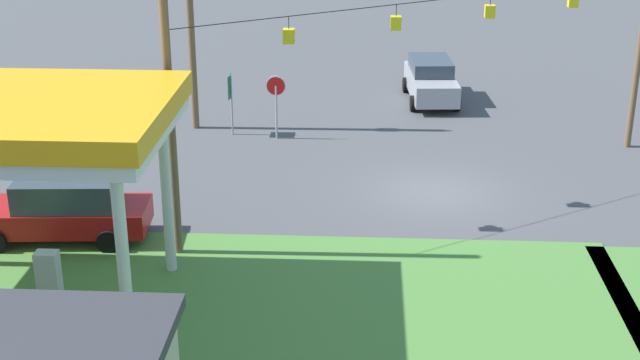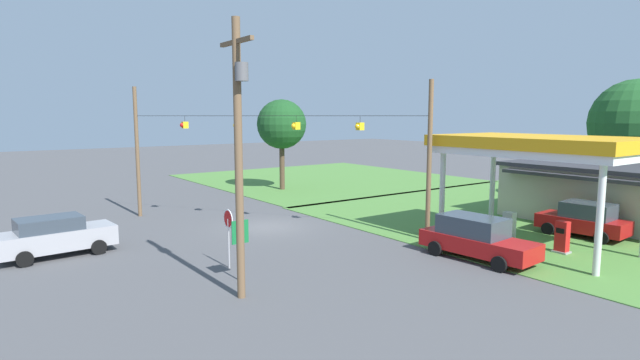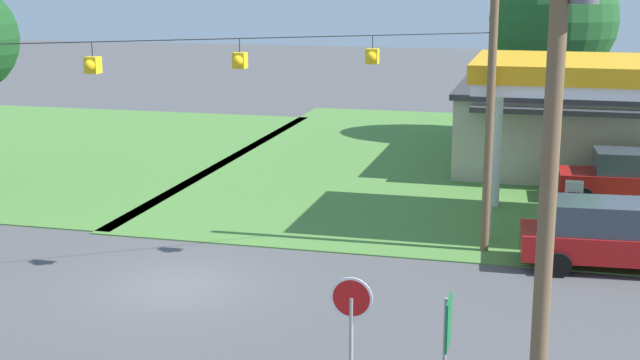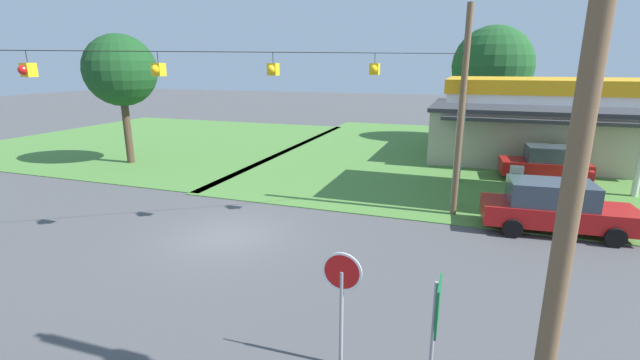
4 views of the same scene
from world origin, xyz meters
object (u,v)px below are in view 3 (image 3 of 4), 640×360
at_px(stop_sign_roadside, 351,313).
at_px(tree_behind_station, 554,20).
at_px(fuel_pump_near, 573,206).
at_px(gas_station_store, 628,129).
at_px(route_sign, 447,335).
at_px(car_at_pumps_front, 613,235).
at_px(gas_station_canopy, 629,77).
at_px(utility_pole_main, 554,144).
at_px(car_at_pumps_rear, 623,176).

bearing_deg(stop_sign_roadside, tree_behind_station, -96.57).
distance_m(fuel_pump_near, stop_sign_roadside, 14.18).
xyz_separation_m(gas_station_store, fuel_pump_near, (-2.30, -9.50, -1.02)).
distance_m(gas_station_store, route_sign, 23.84).
bearing_deg(car_at_pumps_front, route_sign, -113.22).
distance_m(car_at_pumps_front, route_sign, 10.48).
height_order(gas_station_canopy, route_sign, gas_station_canopy).
bearing_deg(utility_pole_main, stop_sign_roadside, 161.22).
xyz_separation_m(car_at_pumps_rear, tree_behind_station, (-2.69, 11.98, 4.90)).
relative_size(gas_station_canopy, stop_sign_roadside, 3.72).
bearing_deg(car_at_pumps_rear, tree_behind_station, -81.17).
bearing_deg(gas_station_store, fuel_pump_near, -103.58).
bearing_deg(gas_station_store, tree_behind_station, 116.29).
bearing_deg(route_sign, gas_station_store, 78.46).
height_order(gas_station_store, fuel_pump_near, gas_station_store).
xyz_separation_m(fuel_pump_near, tree_behind_station, (-0.90, 15.97, 5.12)).
height_order(car_at_pumps_front, stop_sign_roadside, stop_sign_roadside).
bearing_deg(car_at_pumps_front, fuel_pump_near, 99.70).
height_order(gas_station_store, tree_behind_station, tree_behind_station).
xyz_separation_m(route_sign, utility_pole_main, (1.61, -0.78, 3.65)).
bearing_deg(gas_station_store, stop_sign_roadside, -105.99).
distance_m(gas_station_canopy, stop_sign_roadside, 14.93).
height_order(fuel_pump_near, tree_behind_station, tree_behind_station).
bearing_deg(car_at_pumps_rear, car_at_pumps_front, 80.30).
height_order(gas_station_canopy, gas_station_store, gas_station_canopy).
xyz_separation_m(gas_station_canopy, tree_behind_station, (-2.28, 15.97, 0.98)).
bearing_deg(fuel_pump_near, car_at_pumps_rear, 65.81).
bearing_deg(gas_station_store, car_at_pumps_rear, -95.24).
distance_m(fuel_pump_near, car_at_pumps_rear, 4.38).
bearing_deg(tree_behind_station, route_sign, -93.02).
bearing_deg(route_sign, gas_station_canopy, 74.47).
bearing_deg(route_sign, car_at_pumps_rear, 76.56).
xyz_separation_m(gas_station_store, utility_pole_main, (-3.15, -24.14, 3.61)).
distance_m(car_at_pumps_rear, stop_sign_roadside, 18.51).
relative_size(car_at_pumps_rear, utility_pole_main, 0.46).
xyz_separation_m(stop_sign_roadside, utility_pole_main, (3.43, -1.17, 3.55)).
height_order(gas_station_canopy, utility_pole_main, utility_pole_main).
bearing_deg(gas_station_store, route_sign, -101.54).
relative_size(car_at_pumps_front, route_sign, 2.19).
bearing_deg(fuel_pump_near, utility_pole_main, -93.36).
xyz_separation_m(car_at_pumps_rear, utility_pole_main, (-2.65, -18.63, 4.41)).
height_order(fuel_pump_near, route_sign, route_sign).
xyz_separation_m(gas_station_canopy, utility_pole_main, (-2.24, -14.64, 0.49)).
distance_m(car_at_pumps_rear, tree_behind_station, 13.22).
bearing_deg(fuel_pump_near, car_at_pumps_front, -76.31).
relative_size(car_at_pumps_front, car_at_pumps_rear, 1.19).
xyz_separation_m(gas_station_canopy, car_at_pumps_rear, (0.41, 3.98, -3.92)).
height_order(fuel_pump_near, stop_sign_roadside, stop_sign_roadside).
xyz_separation_m(fuel_pump_near, route_sign, (-2.47, -13.86, 0.99)).
height_order(stop_sign_roadside, utility_pole_main, utility_pole_main).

